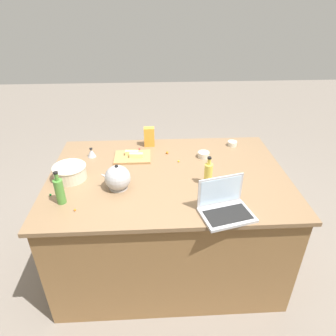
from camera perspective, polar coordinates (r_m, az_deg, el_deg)
ground_plane at (r=2.86m, az=-0.00°, el=-16.59°), size 12.00×12.00×0.00m
island_counter at (r=2.55m, az=-0.00°, el=-9.69°), size 1.78×1.22×0.90m
laptop at (r=1.91m, az=10.64°, el=-7.15°), size 0.35×0.30×0.22m
mixing_bowl_large at (r=2.31m, az=-18.02°, el=-0.72°), size 0.24×0.24×0.11m
bottle_olive at (r=2.05m, az=-19.77°, el=-4.03°), size 0.06×0.06×0.23m
bottle_oil at (r=2.14m, az=7.59°, el=-1.06°), size 0.06×0.06×0.22m
kettle at (r=2.11m, az=-9.49°, el=-1.91°), size 0.21×0.18×0.20m
cutting_board at (r=2.51m, az=-6.70°, el=2.08°), size 0.29×0.22×0.02m
butter_stick_left at (r=2.52m, az=-6.82°, el=2.86°), size 0.11×0.05×0.04m
butter_stick_right at (r=2.48m, az=-6.01°, el=2.40°), size 0.11×0.04×0.04m
ramekin_small at (r=2.51m, az=6.72°, el=2.51°), size 0.09×0.09×0.05m
ramekin_medium at (r=2.75m, az=12.03°, el=4.54°), size 0.08×0.08×0.04m
kitchen_timer at (r=2.58m, az=-14.23°, el=2.82°), size 0.07×0.07×0.08m
candy_bag at (r=2.67m, az=-3.56°, el=5.90°), size 0.09×0.06×0.17m
candy_0 at (r=2.64m, az=-5.41°, el=3.58°), size 0.01×0.01×0.01m
candy_1 at (r=2.33m, az=-16.62°, el=-1.55°), size 0.02×0.02×0.02m
candy_2 at (r=2.43m, az=2.00°, el=1.27°), size 0.01×0.01×0.01m
candy_3 at (r=2.19m, az=-21.29°, el=-4.72°), size 0.01×0.01×0.01m
candy_4 at (r=2.00m, az=-17.15°, el=-7.55°), size 0.01×0.01×0.01m
candy_5 at (r=2.56m, az=-0.15°, el=2.93°), size 0.02×0.02×0.02m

